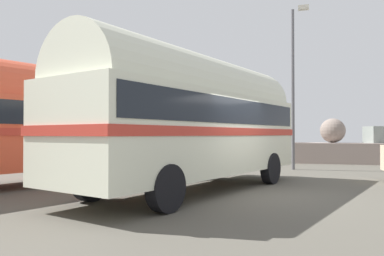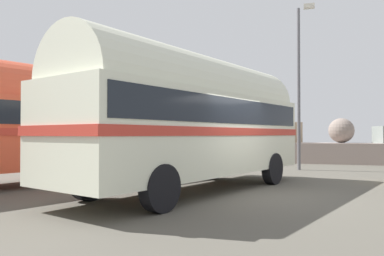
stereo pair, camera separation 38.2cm
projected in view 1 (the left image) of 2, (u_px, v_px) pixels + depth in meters
name	position (u px, v px, depth m)	size (l,w,h in m)	color
ground	(255.00, 195.00, 9.47)	(32.00, 26.00, 0.02)	#534F46
breakwater	(283.00, 149.00, 20.78)	(31.36, 2.44, 2.44)	gray
vintage_coach	(194.00, 116.00, 10.11)	(5.06, 8.89, 3.70)	black
second_coach	(13.00, 118.00, 11.04)	(5.57, 8.83, 3.70)	black
lamp_post	(294.00, 80.00, 16.31)	(0.74, 0.63, 7.05)	#5B5B60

